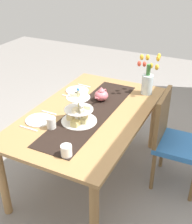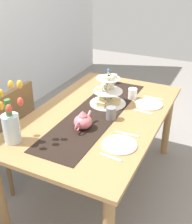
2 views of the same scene
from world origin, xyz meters
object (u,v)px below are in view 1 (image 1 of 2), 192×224
tulip_vase (148,80)px  fork_left (84,86)px  chair_left (173,137)px  teapot (101,95)px  fork_right (49,113)px  mug_white_text (51,123)px  knife_left (70,96)px  knife_right (29,128)px  dinner_plate_right (39,120)px  dinner_plate_left (77,91)px  tiered_cake_stand (79,112)px  cream_jug (66,151)px  mug_grey (79,102)px  dining_table (89,121)px

tulip_vase → fork_left: (0.11, -0.65, -0.15)m
chair_left → teapot: 0.76m
fork_right → mug_white_text: (0.20, 0.16, 0.04)m
knife_left → knife_right: same height
knife_left → mug_white_text: mug_white_text is taller
tulip_vase → fork_right: size_ratio=2.78×
tulip_vase → teapot: bearing=-44.6°
tulip_vase → mug_white_text: (0.97, -0.49, -0.10)m
fork_left → dinner_plate_right: 0.80m
teapot → dinner_plate_left: bearing=-105.1°
tiered_cake_stand → knife_left: 0.50m
dinner_plate_right → fork_right: bearing=180.0°
knife_right → mug_white_text: size_ratio=1.79×
fork_right → dinner_plate_right: bearing=0.0°
fork_left → knife_left: same height
dinner_plate_left → knife_left: (0.14, 0.00, -0.00)m
fork_left → knife_right: same height
knife_right → dinner_plate_right: bearing=180.0°
chair_left → tulip_vase: 0.62m
chair_left → cream_jug: chair_left is taller
knife_left → mug_white_text: 0.58m
teapot → chair_left: bearing=91.0°
knife_left → chair_left: bearing=94.1°
fork_right → mug_grey: mug_grey is taller
dinner_plate_right → fork_left: bearing=180.0°
dinner_plate_right → fork_right: dinner_plate_right is taller
teapot → cream_jug: bearing=9.5°
tulip_vase → fork_left: 0.68m
fork_left → teapot: bearing=53.6°
chair_left → fork_left: bearing=-102.0°
tiered_cake_stand → fork_right: size_ratio=2.03×
tiered_cake_stand → teapot: tiered_cake_stand is taller
dinner_plate_right → fork_right: size_ratio=1.53×
teapot → mug_grey: (0.21, -0.13, -0.01)m
chair_left → knife_right: 1.27m
chair_left → tiered_cake_stand: (0.45, -0.71, 0.31)m
chair_left → fork_right: chair_left is taller
cream_jug → fork_left: (-1.11, -0.46, -0.04)m
chair_left → cream_jug: size_ratio=10.71×
dining_table → mug_white_text: mug_white_text is taller
knife_right → chair_left: bearing=125.4°
tiered_cake_stand → mug_grey: size_ratio=3.20×
mug_white_text → dining_table: bearing=157.7°
chair_left → tulip_vase: size_ratio=2.18×
tulip_vase → mug_grey: tulip_vase is taller
tiered_cake_stand → fork_right: tiered_cake_stand is taller
knife_left → mug_white_text: bearing=15.9°
tiered_cake_stand → dinner_plate_right: bearing=-67.0°
chair_left → mug_white_text: bearing=-53.7°
chair_left → mug_grey: 0.91m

